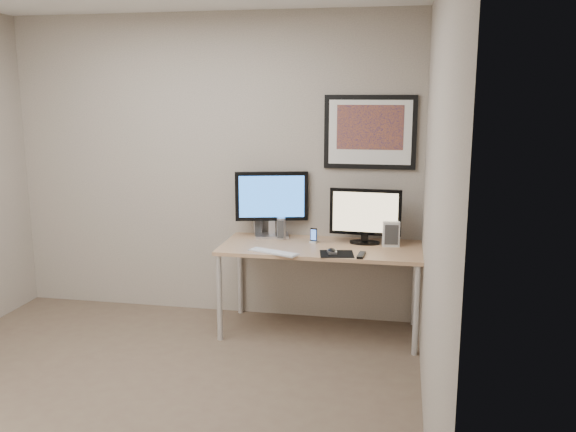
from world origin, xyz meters
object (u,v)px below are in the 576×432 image
at_px(monitor_tv, 365,215).
at_px(keyboard, 274,252).
at_px(speaker_left, 258,223).
at_px(speaker_right, 281,228).
at_px(framed_art, 370,132).
at_px(monitor_large, 272,201).
at_px(fan_unit, 391,233).
at_px(phone_dock, 314,235).
at_px(desk, 321,254).

distance_m(monitor_tv, keyboard, 0.83).
xyz_separation_m(speaker_left, speaker_right, (0.23, -0.13, -0.01)).
distance_m(framed_art, monitor_large, 1.00).
height_order(speaker_right, fan_unit, fan_unit).
relative_size(speaker_right, phone_dock, 1.46).
distance_m(framed_art, monitor_tv, 0.68).
distance_m(monitor_large, monitor_tv, 0.80).
xyz_separation_m(monitor_tv, fan_unit, (0.21, -0.03, -0.14)).
xyz_separation_m(desk, framed_art, (0.35, 0.33, 0.96)).
relative_size(monitor_tv, fan_unit, 2.83).
xyz_separation_m(desk, monitor_tv, (0.34, 0.14, 0.31)).
bearing_deg(monitor_tv, speaker_right, 179.71).
xyz_separation_m(phone_dock, fan_unit, (0.62, 0.02, 0.04)).
relative_size(desk, monitor_tv, 2.77).
height_order(monitor_tv, speaker_right, monitor_tv).
distance_m(desk, framed_art, 1.07).
bearing_deg(monitor_tv, fan_unit, -4.88).
distance_m(speaker_left, phone_dock, 0.56).
distance_m(monitor_large, speaker_right, 0.25).
height_order(monitor_large, monitor_tv, monitor_large).
distance_m(monitor_large, speaker_left, 0.26).
bearing_deg(fan_unit, framed_art, 125.98).
relative_size(keyboard, fan_unit, 1.99).
bearing_deg(speaker_right, phone_dock, -19.67).
bearing_deg(speaker_right, speaker_left, 146.96).
height_order(monitor_tv, fan_unit, monitor_tv).
bearing_deg(framed_art, monitor_large, -173.50).
xyz_separation_m(desk, fan_unit, (0.55, 0.11, 0.17)).
bearing_deg(monitor_tv, keyboard, -145.05).
distance_m(monitor_tv, speaker_left, 0.95).
xyz_separation_m(framed_art, keyboard, (-0.68, -0.62, -0.88)).
height_order(phone_dock, keyboard, phone_dock).
height_order(desk, speaker_right, speaker_right).
xyz_separation_m(speaker_right, keyboard, (0.03, -0.46, -0.08)).
bearing_deg(keyboard, phone_dock, 77.04).
height_order(speaker_right, phone_dock, speaker_right).
height_order(monitor_tv, keyboard, monitor_tv).
bearing_deg(speaker_right, desk, -29.66).
xyz_separation_m(speaker_right, phone_dock, (0.29, -0.08, -0.03)).
bearing_deg(monitor_large, speaker_left, 141.59).
xyz_separation_m(speaker_right, fan_unit, (0.91, -0.06, 0.01)).
height_order(desk, keyboard, keyboard).
relative_size(framed_art, monitor_tv, 1.30).
height_order(monitor_tv, speaker_left, monitor_tv).
height_order(framed_art, monitor_tv, framed_art).
height_order(desk, framed_art, framed_art).
bearing_deg(framed_art, speaker_right, -167.38).
relative_size(desk, monitor_large, 2.65).
xyz_separation_m(framed_art, monitor_large, (-0.80, -0.09, -0.58)).
distance_m(keyboard, fan_unit, 0.97).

